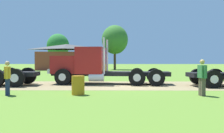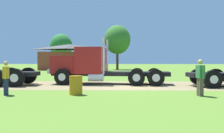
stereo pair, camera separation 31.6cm
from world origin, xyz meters
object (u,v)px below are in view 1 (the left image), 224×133
steel_barrel (78,85)px  shed_building (67,58)px  truck_foreground_white (92,66)px  visitor_standing_near (7,77)px  visitor_walking_mid (202,76)px

steel_barrel → shed_building: shed_building is taller
truck_foreground_white → steel_barrel: 5.68m
truck_foreground_white → steel_barrel: (-0.15, -5.62, -0.80)m
visitor_standing_near → truck_foreground_white: bearing=59.1°
truck_foreground_white → steel_barrel: bearing=-91.6°
visitor_standing_near → visitor_walking_mid: bearing=-0.4°
visitor_standing_near → visitor_walking_mid: (9.21, -0.06, 0.05)m
truck_foreground_white → visitor_standing_near: (-3.49, -5.83, -0.38)m
shed_building → visitor_standing_near: bearing=-83.8°
truck_foreground_white → visitor_walking_mid: size_ratio=4.94×
visitor_standing_near → steel_barrel: visitor_standing_near is taller
visitor_standing_near → shed_building: (-3.45, 31.73, 1.32)m
steel_barrel → shed_building: (-6.79, 31.51, 1.74)m
visitor_walking_mid → shed_building: (-12.66, 31.78, 1.27)m
visitor_standing_near → steel_barrel: bearing=3.6°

